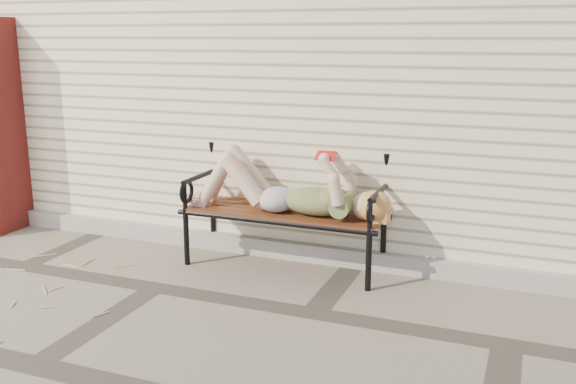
% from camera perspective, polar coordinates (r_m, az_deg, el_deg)
% --- Properties ---
extents(ground, '(80.00, 80.00, 0.00)m').
position_cam_1_polar(ground, '(4.95, -11.68, -8.32)').
color(ground, '#77695C').
rests_on(ground, ground).
extents(house_wall, '(8.00, 4.00, 3.00)m').
position_cam_1_polar(house_wall, '(7.29, 0.83, 11.11)').
color(house_wall, '#F3E4BE').
rests_on(house_wall, ground).
extents(foundation_strip, '(8.00, 0.10, 0.15)m').
position_cam_1_polar(foundation_strip, '(5.70, -6.43, -4.31)').
color(foundation_strip, '#AEA89D').
rests_on(foundation_strip, ground).
extents(garden_bench, '(1.73, 0.69, 1.12)m').
position_cam_1_polar(garden_bench, '(5.17, 0.04, 0.26)').
color(garden_bench, black).
rests_on(garden_bench, ground).
extents(reading_woman, '(1.63, 0.37, 0.51)m').
position_cam_1_polar(reading_woman, '(5.03, -0.37, 0.33)').
color(reading_woman, '#0A3448').
rests_on(reading_woman, ground).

